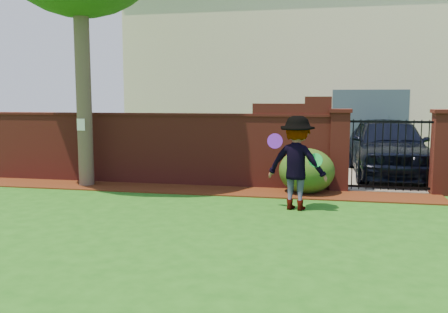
% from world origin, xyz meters
% --- Properties ---
extents(ground, '(80.00, 80.00, 0.01)m').
position_xyz_m(ground, '(0.00, 0.00, -0.01)').
color(ground, '#1D5916').
rests_on(ground, ground).
extents(mulch_bed, '(11.10, 1.08, 0.03)m').
position_xyz_m(mulch_bed, '(-0.95, 3.34, 0.01)').
color(mulch_bed, '#3D190B').
rests_on(mulch_bed, ground).
extents(brick_wall, '(8.70, 0.31, 2.16)m').
position_xyz_m(brick_wall, '(-2.01, 4.00, 0.93)').
color(brick_wall, maroon).
rests_on(brick_wall, ground).
extents(pillar_left, '(0.50, 0.50, 1.88)m').
position_xyz_m(pillar_left, '(2.40, 4.00, 0.96)').
color(pillar_left, maroon).
rests_on(pillar_left, ground).
extents(pillar_right, '(0.50, 0.50, 1.88)m').
position_xyz_m(pillar_right, '(4.60, 4.00, 0.96)').
color(pillar_right, maroon).
rests_on(pillar_right, ground).
extents(iron_gate, '(1.78, 0.03, 1.60)m').
position_xyz_m(iron_gate, '(3.50, 4.00, 0.85)').
color(iron_gate, black).
rests_on(iron_gate, ground).
extents(driveway, '(3.20, 8.00, 0.01)m').
position_xyz_m(driveway, '(3.50, 8.00, 0.01)').
color(driveway, slate).
rests_on(driveway, ground).
extents(house, '(12.40, 6.40, 6.30)m').
position_xyz_m(house, '(1.00, 12.00, 3.16)').
color(house, '#EEE2C7').
rests_on(house, ground).
extents(car, '(2.05, 4.86, 1.64)m').
position_xyz_m(car, '(3.78, 6.25, 0.82)').
color(car, black).
rests_on(car, ground).
extents(paper_notice, '(0.20, 0.01, 0.28)m').
position_xyz_m(paper_notice, '(-3.60, 3.21, 1.50)').
color(paper_notice, white).
rests_on(paper_notice, tree).
extents(shrub_left, '(1.24, 1.24, 1.01)m').
position_xyz_m(shrub_left, '(1.68, 3.52, 0.51)').
color(shrub_left, '#1A4414').
rests_on(shrub_left, ground).
extents(man, '(1.28, 0.92, 1.79)m').
position_xyz_m(man, '(1.53, 1.88, 0.90)').
color(man, gray).
rests_on(man, ground).
extents(frisbee_purple, '(0.29, 0.11, 0.29)m').
position_xyz_m(frisbee_purple, '(1.14, 1.78, 1.32)').
color(frisbee_purple, '#7020CB').
rests_on(frisbee_purple, man).
extents(frisbee_green, '(0.27, 0.10, 0.26)m').
position_xyz_m(frisbee_green, '(1.90, 1.75, 0.98)').
color(frisbee_green, '#1BCB4E').
rests_on(frisbee_green, man).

